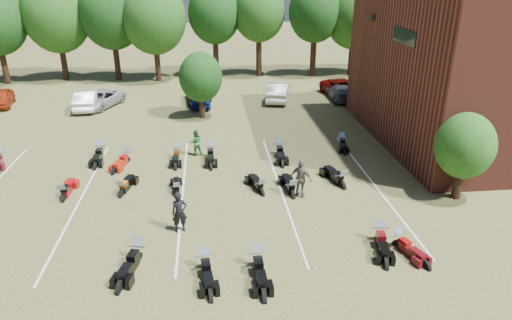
{
  "coord_description": "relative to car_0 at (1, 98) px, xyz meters",
  "views": [
    {
      "loc": [
        -1.53,
        -17.96,
        10.57
      ],
      "look_at": [
        0.85,
        4.0,
        1.2
      ],
      "focal_mm": 32.0,
      "sensor_mm": 36.0,
      "label": 1
    }
  ],
  "objects": [
    {
      "name": "car_1",
      "position": [
        7.22,
        -1.5,
        0.07
      ],
      "size": [
        1.88,
        4.68,
        1.51
      ],
      "primitive_type": "imported",
      "rotation": [
        0.0,
        0.0,
        3.2
      ],
      "color": "silver",
      "rests_on": "ground"
    },
    {
      "name": "car_5",
      "position": [
        22.87,
        -0.72,
        0.1
      ],
      "size": [
        2.85,
        5.06,
        1.58
      ],
      "primitive_type": "imported",
      "rotation": [
        0.0,
        0.0,
        2.88
      ],
      "color": "beige",
      "rests_on": "ground"
    },
    {
      "name": "motorcycle_8",
      "position": [
        12.36,
        -17.39,
        -0.69
      ],
      "size": [
        1.16,
        2.34,
        1.25
      ],
      "primitive_type": null,
      "rotation": [
        0.0,
        0.0,
        2.93
      ],
      "color": "black",
      "rests_on": "ground"
    },
    {
      "name": "motorcycle_5",
      "position": [
        23.69,
        -22.77,
        -0.69
      ],
      "size": [
        1.21,
        2.5,
        1.34
      ],
      "primitive_type": null,
      "rotation": [
        0.0,
        0.0,
        -0.19
      ],
      "color": "black",
      "rests_on": "ground"
    },
    {
      "name": "car_3",
      "position": [
        16.01,
        -0.34,
        -0.02
      ],
      "size": [
        2.28,
        4.77,
        1.34
      ],
      "primitive_type": "imported",
      "rotation": [
        0.0,
        0.0,
        3.23
      ],
      "color": "black",
      "rests_on": "ground"
    },
    {
      "name": "ground",
      "position": [
        18.38,
        -20.38,
        -0.69
      ],
      "size": [
        160.0,
        160.0,
        0.0
      ],
      "primitive_type": "plane",
      "color": "brown",
      "rests_on": "ground"
    },
    {
      "name": "parking_lines",
      "position": [
        15.38,
        -17.38,
        -0.68
      ],
      "size": [
        20.1,
        14.0,
        0.01
      ],
      "color": "silver",
      "rests_on": "ground"
    },
    {
      "name": "motorcycle_15",
      "position": [
        11.97,
        -13.09,
        -0.69
      ],
      "size": [
        1.32,
        2.32,
        1.23
      ],
      "primitive_type": null,
      "rotation": [
        0.0,
        0.0,
        -0.3
      ],
      "color": "#9C1C0B",
      "rests_on": "ground"
    },
    {
      "name": "motorcycle_11",
      "position": [
        19.33,
        -17.98,
        -0.69
      ],
      "size": [
        1.27,
        2.35,
        1.25
      ],
      "primitive_type": null,
      "rotation": [
        0.0,
        0.0,
        3.4
      ],
      "color": "black",
      "rests_on": "ground"
    },
    {
      "name": "car_6",
      "position": [
        28.68,
        -0.14,
        0.04
      ],
      "size": [
        3.46,
        5.63,
        1.46
      ],
      "primitive_type": "imported",
      "rotation": [
        0.0,
        0.0,
        0.21
      ],
      "color": "#5D0805",
      "rests_on": "ground"
    },
    {
      "name": "motorcycle_4",
      "position": [
        18.43,
        -24.03,
        -0.69
      ],
      "size": [
        0.84,
        2.47,
        1.36
      ],
      "primitive_type": null,
      "rotation": [
        0.0,
        0.0,
        0.02
      ],
      "color": "black",
      "rests_on": "ground"
    },
    {
      "name": "young_tree_midfield",
      "position": [
        16.38,
        -4.88,
        2.41
      ],
      "size": [
        3.2,
        3.2,
        4.7
      ],
      "color": "black",
      "rests_on": "ground"
    },
    {
      "name": "car_4",
      "position": [
        16.31,
        -1.55,
        0.0
      ],
      "size": [
        1.84,
        4.14,
        1.38
      ],
      "primitive_type": "imported",
      "rotation": [
        0.0,
        0.0,
        -0.05
      ],
      "color": "navy",
      "rests_on": "ground"
    },
    {
      "name": "car_0",
      "position": [
        0.0,
        0.0,
        0.0
      ],
      "size": [
        2.37,
        4.27,
        1.38
      ],
      "primitive_type": "imported",
      "rotation": [
        0.0,
        0.0,
        0.19
      ],
      "color": "maroon",
      "rests_on": "ground"
    },
    {
      "name": "motorcycle_2",
      "position": [
        13.86,
        -23.09,
        -0.69
      ],
      "size": [
        1.31,
        2.55,
        1.36
      ],
      "primitive_type": null,
      "rotation": [
        0.0,
        0.0,
        -0.23
      ],
      "color": "black",
      "rests_on": "ground"
    },
    {
      "name": "motorcycle_18",
      "position": [
        16.85,
        -12.78,
        -0.69
      ],
      "size": [
        0.81,
        2.47,
        1.37
      ],
      "primitive_type": null,
      "rotation": [
        0.0,
        0.0,
        0.01
      ],
      "color": "black",
      "rests_on": "ground"
    },
    {
      "name": "person_green",
      "position": [
        15.99,
        -12.37,
        0.13
      ],
      "size": [
        0.91,
        0.78,
        1.64
      ],
      "primitive_type": "imported",
      "rotation": [
        0.0,
        0.0,
        3.36
      ],
      "color": "#2A722E",
      "rests_on": "ground"
    },
    {
      "name": "car_2",
      "position": [
        8.12,
        -1.14,
        -0.03
      ],
      "size": [
        3.86,
        5.2,
        1.31
      ],
      "primitive_type": "imported",
      "rotation": [
        0.0,
        0.0,
        -0.41
      ],
      "color": "gray",
      "rests_on": "ground"
    },
    {
      "name": "person_grey",
      "position": [
        21.24,
        -18.42,
        0.29
      ],
      "size": [
        1.19,
        1.1,
        1.96
      ],
      "primitive_type": "imported",
      "rotation": [
        0.0,
        0.0,
        2.45
      ],
      "color": "#5C544F",
      "rests_on": "ground"
    },
    {
      "name": "motorcycle_16",
      "position": [
        10.3,
        -12.05,
        -0.69
      ],
      "size": [
        0.83,
        2.49,
        1.38
      ],
      "primitive_type": null,
      "rotation": [
        0.0,
        0.0,
        0.02
      ],
      "color": "black",
      "rests_on": "ground"
    },
    {
      "name": "person_black",
      "position": [
        15.43,
        -21.05,
        0.23
      ],
      "size": [
        0.75,
        0.58,
        1.83
      ],
      "primitive_type": "imported",
      "rotation": [
        0.0,
        0.0,
        0.24
      ],
      "color": "black",
      "rests_on": "ground"
    },
    {
      "name": "motorcycle_17",
      "position": [
        14.87,
        -12.69,
        -0.69
      ],
      "size": [
        0.75,
        2.31,
        1.28
      ],
      "primitive_type": null,
      "rotation": [
        0.0,
        0.0,
        -0.01
      ],
      "color": "black",
      "rests_on": "ground"
    },
    {
      "name": "motorcycle_13",
      "position": [
        23.58,
        -17.65,
        -0.69
      ],
      "size": [
        1.38,
        2.64,
        1.41
      ],
      "primitive_type": null,
      "rotation": [
        0.0,
        0.0,
        3.38
      ],
      "color": "black",
      "rests_on": "ground"
    },
    {
      "name": "tree_line",
      "position": [
        17.38,
        8.62,
        5.62
      ],
      "size": [
        56.0,
        6.0,
        9.79
      ],
      "color": "black",
      "rests_on": "ground"
    },
    {
      "name": "motorcycle_20",
      "position": [
        25.26,
        -11.74,
        -0.69
      ],
      "size": [
        1.0,
        2.16,
        1.16
      ],
      "primitive_type": null,
      "rotation": [
        0.0,
        0.0,
        -0.17
      ],
      "color": "black",
      "rests_on": "ground"
    },
    {
      "name": "motorcycle_19",
      "position": [
        21.01,
        -12.83,
        -0.69
      ],
      "size": [
        0.9,
        2.55,
        1.41
      ],
      "primitive_type": null,
      "rotation": [
        0.0,
        0.0,
        -0.04
      ],
      "color": "black",
      "rests_on": "ground"
    },
    {
      "name": "motorcycle_12",
      "position": [
        20.84,
        -18.39,
        -0.69
      ],
      "size": [
        0.95,
        2.47,
        1.35
      ],
      "primitive_type": null,
      "rotation": [
        0.0,
        0.0,
        3.22
      ],
      "color": "black",
      "rests_on": "ground"
    },
    {
      "name": "young_tree_near_building",
      "position": [
        28.88,
        -19.38,
        2.06
      ],
      "size": [
        2.8,
        2.8,
        4.16
      ],
      "color": "black",
      "rests_on": "ground"
    },
    {
      "name": "motorcycle_14",
      "position": [
        4.6,
        -12.23,
        -0.69
      ],
      "size": [
        1.31,
        2.3,
        1.22
      ],
      "primitive_type": null,
      "rotation": [
        0.0,
        0.0,
        0.3
      ],
      "color": "#500B15",
      "rests_on": "ground"
    },
    {
      "name": "motorcycle_10",
      "position": [
        15.12,
        -17.73,
        -0.69
      ],
      "size": [
        0.82,
        2.06,
        1.12
      ],
      "primitive_type": null,
      "rotation": [
        0.0,
        0.0,
        3.23
      ],
      "color": "black",
      "rests_on": "ground"
    },
    {
      "name": "car_7",
      "position": [
        28.18,
        -1.06,
        -0.04
      ],
      "size": [
        1.98,
        4.56,
        1.3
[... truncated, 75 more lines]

